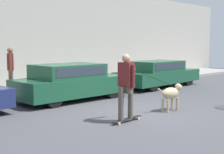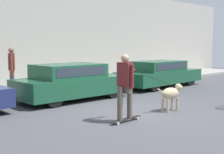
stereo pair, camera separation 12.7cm
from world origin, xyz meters
name	(u,v)px [view 2 (the right image)]	position (x,y,z in m)	size (l,w,h in m)	color
ground_plane	(140,113)	(0.00, 0.00, 0.00)	(36.00, 36.00, 0.00)	#47474C
back_wall	(22,34)	(0.00, 6.82, 2.40)	(32.00, 0.30, 4.80)	#ADA89E
sidewalk_curb	(41,90)	(0.00, 5.36, 0.07)	(30.00, 2.58, 0.14)	gray
parked_car_1	(72,82)	(-0.13, 3.07, 0.62)	(4.01, 1.72, 1.26)	black
parked_car_2	(159,74)	(4.77, 3.06, 0.60)	(4.50, 1.81, 1.19)	black
dog	(171,94)	(0.86, -0.43, 0.51)	(1.08, 0.36, 0.77)	tan
skateboarder	(125,84)	(-1.05, -0.45, 0.97)	(2.74, 0.55, 1.69)	beige
pedestrian_with_bag	(12,68)	(-1.41, 4.99, 1.07)	(0.42, 0.64, 1.68)	#3D4760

